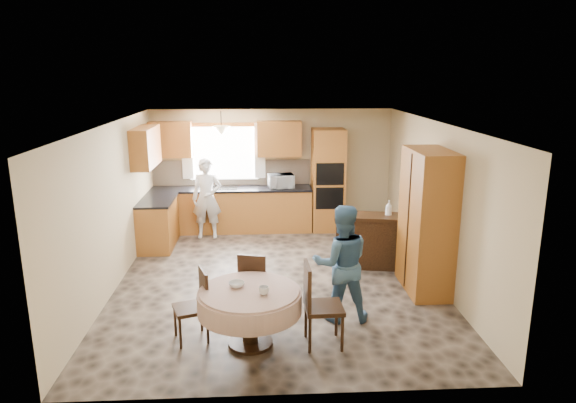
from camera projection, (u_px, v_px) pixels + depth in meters
The scene contains 36 objects.
floor at pixel (277, 280), 8.22m from camera, with size 5.00×6.00×0.01m, color #6C5C4C.
ceiling at pixel (277, 123), 7.60m from camera, with size 5.00×6.00×0.01m, color white.
wall_back at pixel (272, 169), 10.81m from camera, with size 5.00×0.02×2.50m, color tan.
wall_front at pixel (288, 283), 5.01m from camera, with size 5.00×0.02×2.50m, color tan.
wall_left at pixel (112, 207), 7.78m from camera, with size 0.02×6.00×2.50m, color tan.
wall_right at pixel (436, 203), 8.05m from camera, with size 0.02×6.00×2.50m, color tan.
window at pixel (224, 153), 10.65m from camera, with size 1.40×0.03×1.10m, color white.
curtain_left at pixel (187, 151), 10.55m from camera, with size 0.22×0.02×1.15m, color white.
curtain_right at pixel (260, 151), 10.63m from camera, with size 0.22×0.02×1.15m, color white.
base_cab_back at pixel (232, 210), 10.68m from camera, with size 3.30×0.60×0.88m, color #C87A35.
counter_back at pixel (231, 189), 10.56m from camera, with size 3.30×0.64×0.04m, color black.
base_cab_left at pixel (158, 224), 9.73m from camera, with size 0.60×1.20×0.88m, color #C87A35.
counter_left at pixel (157, 200), 9.62m from camera, with size 0.64×1.20×0.04m, color black.
backsplash at pixel (232, 173), 10.78m from camera, with size 3.30×0.02×0.55m, color tan.
wall_cab_left at pixel (171, 139), 10.38m from camera, with size 0.85×0.33×0.72m, color #B9632E.
wall_cab_right at pixel (279, 139), 10.50m from camera, with size 0.90×0.33×0.72m, color #B9632E.
wall_cab_side at pixel (146, 147), 9.36m from camera, with size 0.33×1.20×0.72m, color #B9632E.
oven_tower at pixel (328, 180), 10.62m from camera, with size 0.66×0.62×2.12m, color #C87A35.
oven_upper at pixel (330, 174), 10.27m from camera, with size 0.56×0.01×0.45m, color black.
oven_lower at pixel (330, 198), 10.40m from camera, with size 0.56×0.01×0.45m, color black.
pendant at pixel (221, 131), 10.06m from camera, with size 0.36×0.36×0.18m, color beige.
sideboard at pixel (369, 242), 8.73m from camera, with size 1.20×0.49×0.85m, color #371F0F.
space_heater at pixel (405, 252), 8.76m from camera, with size 0.38×0.27×0.52m, color black.
cupboard at pixel (427, 222), 7.64m from camera, with size 0.56×1.13×2.15m, color #C87A35.
dining_table at pixel (250, 302), 6.17m from camera, with size 1.26×1.26×0.71m.
chair_left at pixel (196, 302), 6.32m from camera, with size 0.50×0.50×0.90m.
chair_back at pixel (254, 281), 6.90m from camera, with size 0.49×0.49×0.92m.
chair_right at pixel (317, 301), 6.16m from camera, with size 0.47×0.47×1.04m.
framed_picture at pixel (424, 162), 8.48m from camera, with size 0.06×0.59×0.49m.
microwave at pixel (281, 181), 10.53m from camera, with size 0.51×0.34×0.28m, color silver.
person_sink at pixel (207, 198), 10.18m from camera, with size 0.59×0.39×1.61m, color silver.
person_dining at pixel (341, 263), 6.76m from camera, with size 0.77×0.60×1.59m, color #3E6488.
bowl_sideboard at pixel (350, 217), 8.60m from camera, with size 0.19×0.19×0.05m, color #B2B2B2.
bottle_sideboard at pixel (389, 209), 8.60m from camera, with size 0.12×0.12×0.30m, color silver.
cup_table at pixel (264, 291), 6.00m from camera, with size 0.12×0.12×0.10m, color #B2B2B2.
bowl_table at pixel (237, 285), 6.22m from camera, with size 0.19×0.19×0.06m, color #B2B2B2.
Camera 1 is at (-0.26, -7.65, 3.26)m, focal length 32.00 mm.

